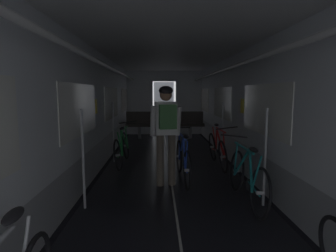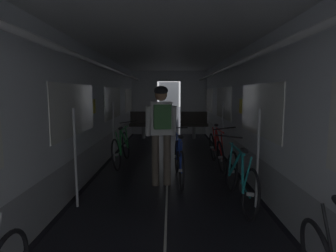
{
  "view_description": "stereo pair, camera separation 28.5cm",
  "coord_description": "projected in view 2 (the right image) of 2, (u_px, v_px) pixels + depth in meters",
  "views": [
    {
      "loc": [
        -0.23,
        -1.63,
        1.61
      ],
      "look_at": [
        0.0,
        4.93,
        0.81
      ],
      "focal_mm": 29.3,
      "sensor_mm": 36.0,
      "label": 1
    },
    {
      "loc": [
        0.05,
        -1.63,
        1.61
      ],
      "look_at": [
        0.0,
        4.93,
        0.81
      ],
      "focal_mm": 29.3,
      "sensor_mm": 36.0,
      "label": 2
    }
  ],
  "objects": [
    {
      "name": "bicycle_red",
      "position": [
        216.0,
        150.0,
        5.97
      ],
      "size": [
        0.44,
        1.69,
        0.95
      ],
      "color": "black",
      "rests_on": "ground"
    },
    {
      "name": "bench_seat_far_right",
      "position": [
        194.0,
        122.0,
        9.75
      ],
      "size": [
        0.98,
        0.51,
        0.95
      ],
      "color": "gray",
      "rests_on": "ground"
    },
    {
      "name": "bicycle_green",
      "position": [
        122.0,
        148.0,
        6.19
      ],
      "size": [
        0.44,
        1.69,
        0.96
      ],
      "color": "black",
      "rests_on": "ground"
    },
    {
      "name": "bench_seat_far_left",
      "position": [
        143.0,
        122.0,
        9.77
      ],
      "size": [
        0.98,
        0.51,
        0.95
      ],
      "color": "gray",
      "rests_on": "ground"
    },
    {
      "name": "bicycle_blue_in_aisle",
      "position": [
        179.0,
        160.0,
        5.02
      ],
      "size": [
        0.44,
        1.69,
        0.93
      ],
      "color": "black",
      "rests_on": "ground"
    },
    {
      "name": "bicycle_teal",
      "position": [
        240.0,
        178.0,
        3.96
      ],
      "size": [
        0.44,
        1.69,
        0.95
      ],
      "color": "black",
      "rests_on": "ground"
    },
    {
      "name": "person_cyclist_aisle",
      "position": [
        161.0,
        125.0,
        4.68
      ],
      "size": [
        0.55,
        0.42,
        1.73
      ],
      "color": "brown",
      "rests_on": "ground"
    },
    {
      "name": "train_car_shell",
      "position": [
        167.0,
        88.0,
        5.18
      ],
      "size": [
        3.14,
        12.34,
        2.57
      ],
      "color": "black",
      "rests_on": "ground"
    }
  ]
}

